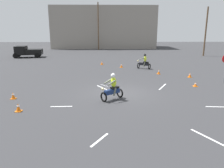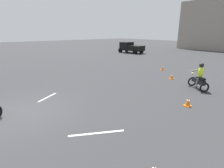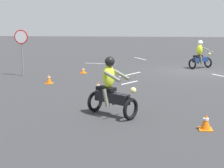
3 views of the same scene
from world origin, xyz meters
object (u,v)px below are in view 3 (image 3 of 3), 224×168
object	(u,v)px
traffic_cone_near_left	(49,79)
traffic_cone_far_right	(83,70)
traffic_cone_mid_left	(98,87)
stop_sign	(21,43)
motorcycle_rider_foreground	(200,56)
traffic_cone_far_left	(206,122)
motorcycle_rider_background	(111,90)

from	to	relation	value
traffic_cone_near_left	traffic_cone_far_right	bearing A→B (deg)	-103.47
traffic_cone_near_left	traffic_cone_mid_left	xyz separation A→B (m)	(-2.48, 1.54, 0.00)
stop_sign	traffic_cone_near_left	size ratio (longest dim) A/B	5.42
motorcycle_rider_foreground	traffic_cone_near_left	world-z (taller)	motorcycle_rider_foreground
stop_sign	traffic_cone_far_right	xyz separation A→B (m)	(-2.84, -1.24, -1.48)
traffic_cone_far_left	stop_sign	bearing A→B (deg)	-42.89
motorcycle_rider_foreground	traffic_cone_mid_left	xyz separation A→B (m)	(4.71, 7.75, -0.52)
traffic_cone_far_left	motorcycle_rider_foreground	bearing A→B (deg)	-96.54
traffic_cone_near_left	traffic_cone_far_right	xyz separation A→B (m)	(-0.77, -3.20, -0.05)
traffic_cone_far_right	traffic_cone_far_left	world-z (taller)	traffic_cone_far_left
motorcycle_rider_background	traffic_cone_mid_left	world-z (taller)	motorcycle_rider_background
stop_sign	traffic_cone_far_right	size ratio (longest dim) A/B	7.17
traffic_cone_near_left	traffic_cone_mid_left	bearing A→B (deg)	148.04
motorcycle_rider_foreground	traffic_cone_far_left	bearing A→B (deg)	-45.32
motorcycle_rider_foreground	traffic_cone_mid_left	bearing A→B (deg)	-70.04
stop_sign	traffic_cone_near_left	world-z (taller)	stop_sign
motorcycle_rider_foreground	traffic_cone_far_left	size ratio (longest dim) A/B	4.16
traffic_cone_mid_left	traffic_cone_far_right	bearing A→B (deg)	-70.19
motorcycle_rider_foreground	traffic_cone_far_left	xyz separation A→B (m)	(1.33, 11.60, -0.53)
stop_sign	traffic_cone_far_left	size ratio (longest dim) A/B	5.76
traffic_cone_near_left	traffic_cone_far_left	size ratio (longest dim) A/B	1.06
motorcycle_rider_background	traffic_cone_mid_left	xyz separation A→B (m)	(0.93, -2.94, -0.52)
traffic_cone_far_left	motorcycle_rider_background	bearing A→B (deg)	-20.55
traffic_cone_near_left	traffic_cone_far_left	distance (m)	7.96
stop_sign	traffic_cone_far_right	distance (m)	3.43
motorcycle_rider_foreground	motorcycle_rider_background	size ratio (longest dim) A/B	1.00
traffic_cone_far_right	stop_sign	bearing A→B (deg)	23.60
motorcycle_rider_background	traffic_cone_far_left	xyz separation A→B (m)	(-2.44, 0.92, -0.53)
motorcycle_rider_foreground	traffic_cone_near_left	xyz separation A→B (m)	(7.18, 6.20, -0.52)
motorcycle_rider_background	traffic_cone_far_right	world-z (taller)	motorcycle_rider_background
traffic_cone_near_left	traffic_cone_far_left	xyz separation A→B (m)	(-5.85, 5.40, -0.01)
traffic_cone_near_left	traffic_cone_mid_left	world-z (taller)	same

